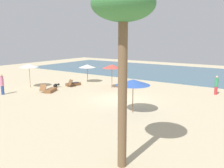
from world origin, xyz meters
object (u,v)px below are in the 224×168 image
umbrella_0 (133,82)px  person_2 (216,85)px  lounger_2 (73,84)px  umbrella_1 (29,66)px  umbrella_3 (112,66)px  umbrella_2 (87,66)px  palm_0 (123,13)px  dog (56,85)px  lounger_0 (50,90)px  person_0 (2,84)px

umbrella_0 → person_2: 9.19m
lounger_2 → person_2: 13.58m
umbrella_1 → umbrella_3: 8.13m
umbrella_2 → palm_0: 18.04m
dog → lounger_0: bearing=-56.8°
umbrella_1 → umbrella_3: umbrella_1 is taller
palm_0 → umbrella_2: bearing=134.6°
umbrella_1 → lounger_2: 4.64m
palm_0 → umbrella_0: bearing=116.0°
person_2 → umbrella_3: bearing=-161.8°
lounger_2 → dog: lounger_2 is taller
umbrella_0 → umbrella_3: bearing=134.7°
umbrella_1 → lounger_2: (2.95, 2.98, -2.00)m
umbrella_2 → palm_0: size_ratio=0.30×
lounger_2 → person_2: person_2 is taller
umbrella_0 → lounger_0: umbrella_0 is taller
umbrella_2 → person_2: size_ratio=1.20×
umbrella_1 → person_2: bearing=24.3°
umbrella_0 → palm_0: size_ratio=0.34×
lounger_0 → umbrella_3: bearing=50.3°
lounger_2 → palm_0: palm_0 is taller
lounger_0 → lounger_2: size_ratio=1.00×
lounger_0 → person_0: bearing=-130.9°
dog → umbrella_2: bearing=77.3°
umbrella_0 → person_0: bearing=-170.3°
umbrella_3 → lounger_0: size_ratio=1.35×
umbrella_3 → person_0: size_ratio=1.31×
palm_0 → dog: 16.76m
umbrella_3 → lounger_2: 4.63m
lounger_0 → lounger_2: 3.26m
umbrella_0 → palm_0: bearing=-64.0°
umbrella_2 → lounger_0: 5.80m
umbrella_0 → umbrella_3: 7.73m
palm_0 → dog: palm_0 is taller
umbrella_3 → dog: bearing=-150.2°
umbrella_0 → umbrella_1: (-12.37, 1.26, 0.15)m
umbrella_0 → person_2: bearing=67.6°
umbrella_1 → lounger_2: bearing=45.3°
umbrella_2 → person_2: (12.91, 1.88, -0.97)m
umbrella_1 → lounger_0: size_ratio=1.35×
lounger_0 → palm_0: palm_0 is taller
person_2 → umbrella_1: bearing=-155.7°
lounger_0 → lounger_2: lounger_2 is taller
umbrella_3 → dog: umbrella_3 is taller
umbrella_2 → umbrella_3: 4.15m
umbrella_0 → person_2: umbrella_0 is taller
person_0 → umbrella_0: bearing=9.7°
umbrella_3 → lounger_0: umbrella_3 is taller
umbrella_2 → dog: umbrella_2 is taller
person_0 → dog: 5.00m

